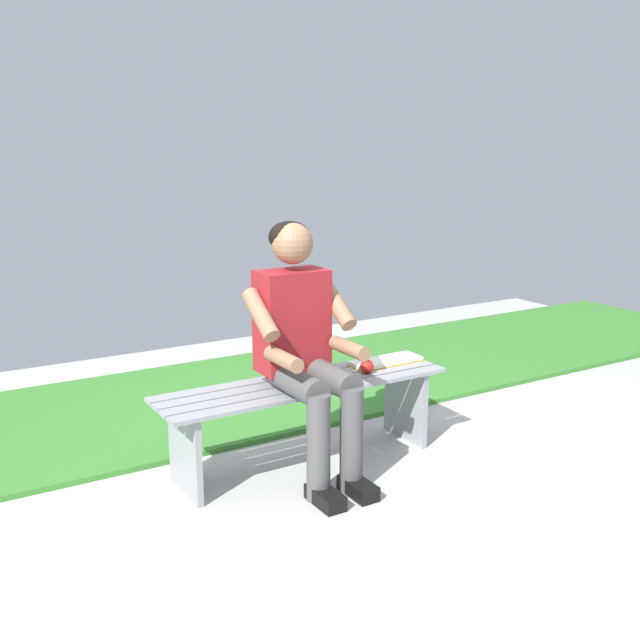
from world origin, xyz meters
name	(u,v)px	position (x,y,z in m)	size (l,w,h in m)	color
ground_plane	(217,633)	(0.93, 1.00, -0.02)	(10.00, 7.00, 0.04)	#B2B2AD
grass_strip	(216,397)	(0.00, -1.14, 0.01)	(9.00, 1.60, 0.03)	#387A2D
bench_near	(305,403)	(0.00, 0.00, 0.33)	(1.53, 0.40, 0.44)	gray
person_seated	(304,341)	(0.06, 0.10, 0.68)	(0.50, 0.69, 1.24)	maroon
apple	(367,366)	(-0.35, 0.04, 0.47)	(0.07, 0.07, 0.07)	red
book_open	(386,361)	(-0.54, -0.06, 0.45)	(0.41, 0.16, 0.02)	white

